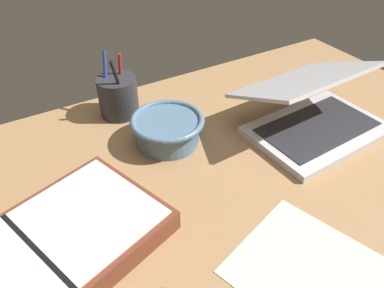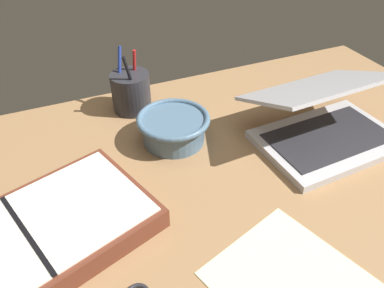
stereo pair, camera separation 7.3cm
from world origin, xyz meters
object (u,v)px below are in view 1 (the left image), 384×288
at_px(laptop, 313,113).
at_px(planner, 40,258).
at_px(bowl, 168,129).
at_px(pen_cup, 118,96).

relative_size(laptop, planner, 0.70).
relative_size(laptop, bowl, 1.95).
height_order(laptop, planner, laptop).
bearing_deg(planner, laptop, -13.08).
distance_m(bowl, planner, 0.38).
bearing_deg(laptop, planner, -177.56).
distance_m(pen_cup, planner, 0.45).
relative_size(pen_cup, planner, 0.35).
bearing_deg(bowl, laptop, -22.12).
relative_size(laptop, pen_cup, 2.01).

